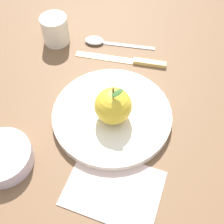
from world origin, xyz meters
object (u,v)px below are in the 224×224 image
dinner_plate (112,115)px  cup (55,29)px  apple (113,106)px  side_bowl (2,157)px  spoon (102,42)px  knife (129,60)px  linen_napkin (114,188)px

dinner_plate → cup: size_ratio=3.50×
apple → side_bowl: size_ratio=0.81×
apple → cup: apple is taller
cup → spoon: 0.12m
knife → apple: bearing=-59.4°
knife → spoon: size_ratio=1.23×
knife → side_bowl: bearing=-89.4°
dinner_plate → knife: 0.17m
dinner_plate → knife: size_ratio=1.24×
cup → linen_napkin: bearing=-27.0°
spoon → linen_napkin: size_ratio=0.97×
dinner_plate → apple: apple is taller
dinner_plate → side_bowl: bearing=-110.6°
apple → knife: 0.19m
cup → knife: 0.20m
knife → linen_napkin: size_ratio=1.19×
apple → linen_napkin: 0.15m
apple → cup: (-0.28, 0.09, -0.02)m
side_bowl → linen_napkin: size_ratio=0.67×
linen_napkin → dinner_plate: bearing=134.0°
linen_napkin → knife: bearing=126.1°
apple → knife: (-0.09, 0.16, -0.05)m
apple → knife: bearing=120.6°
dinner_plate → spoon: (-0.18, 0.15, -0.01)m
spoon → side_bowl: bearing=-75.2°
spoon → apple: bearing=-40.8°
dinner_plate → side_bowl: (-0.08, -0.21, 0.01)m
apple → linen_napkin: bearing=-46.8°
dinner_plate → linen_napkin: bearing=-46.0°
apple → spoon: apple is taller
dinner_plate → linen_napkin: size_ratio=1.47×
apple → linen_napkin: (0.10, -0.10, -0.05)m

